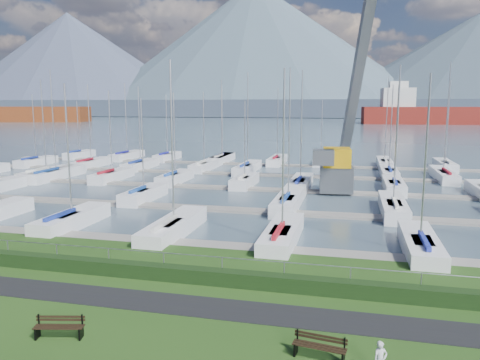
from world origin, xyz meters
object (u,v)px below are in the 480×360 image
(bench_left, at_px, (59,327))
(crane, at_px, (342,136))
(person, at_px, (380,356))
(bench_right, at_px, (320,347))

(bench_left, height_order, crane, crane)
(person, distance_m, crane, 34.16)
(bench_right, relative_size, crane, 0.08)
(bench_left, relative_size, person, 1.50)
(crane, bearing_deg, person, -91.06)
(bench_right, distance_m, person, 1.99)
(bench_left, xyz_separation_m, bench_right, (9.32, 0.78, 0.00))
(crane, bearing_deg, bench_left, -109.64)
(bench_left, bearing_deg, crane, 62.14)
(bench_left, distance_m, crane, 35.64)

